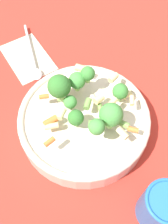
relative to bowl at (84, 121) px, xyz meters
name	(u,v)px	position (x,y,z in m)	size (l,w,h in m)	color
ground_plane	(84,127)	(0.00, 0.00, -0.03)	(3.00, 3.00, 0.00)	#B72D23
bowl	(84,121)	(0.00, 0.00, 0.00)	(0.27, 0.27, 0.05)	beige
pasta_salad	(87,99)	(0.00, -0.01, 0.06)	(0.20, 0.19, 0.07)	#8CB766
cup	(162,207)	(-0.15, 0.16, 0.02)	(0.07, 0.07, 0.09)	#2366B2
napkin	(28,57)	(0.16, -0.18, -0.02)	(0.17, 0.18, 0.01)	beige
spoon	(33,61)	(0.14, -0.16, -0.02)	(0.09, 0.18, 0.01)	silver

